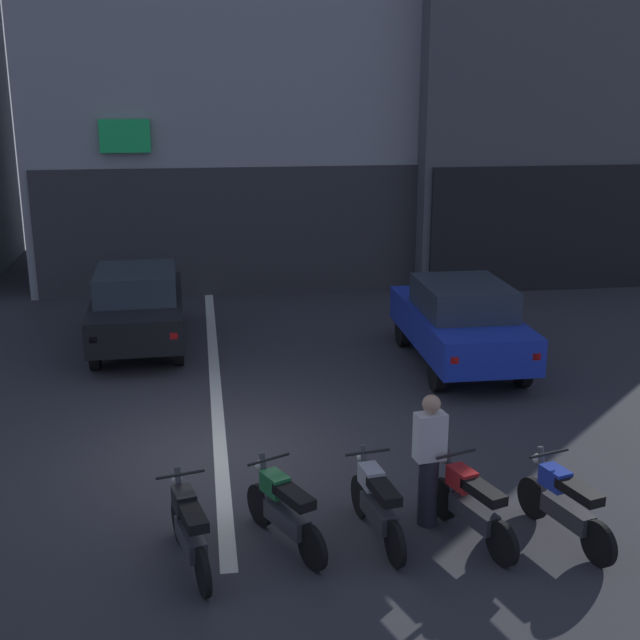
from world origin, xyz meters
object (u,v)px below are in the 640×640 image
(motorcycle_black_row_leftmost, at_px, (189,528))
(car_black_crossing_near, at_px, (138,305))
(person_by_motorcycles, at_px, (429,459))
(car_blue_parked_kerbside, at_px, (460,321))
(motorcycle_silver_row_centre, at_px, (377,503))
(motorcycle_green_row_left_mid, at_px, (284,509))
(motorcycle_blue_row_rightmost, at_px, (564,504))
(motorcycle_red_row_right_mid, at_px, (471,504))

(motorcycle_black_row_leftmost, bearing_deg, car_black_crossing_near, 97.27)
(person_by_motorcycles, bearing_deg, car_blue_parked_kerbside, 68.83)
(car_black_crossing_near, relative_size, motorcycle_silver_row_centre, 2.49)
(car_black_crossing_near, height_order, person_by_motorcycles, person_by_motorcycles)
(motorcycle_green_row_left_mid, bearing_deg, car_blue_parked_kerbside, 56.05)
(motorcycle_blue_row_rightmost, xyz_separation_m, person_by_motorcycles, (-1.47, 0.57, 0.40))
(car_blue_parked_kerbside, bearing_deg, person_by_motorcycles, -111.17)
(motorcycle_red_row_right_mid, relative_size, person_by_motorcycles, 0.96)
(car_black_crossing_near, height_order, motorcycle_black_row_leftmost, car_black_crossing_near)
(motorcycle_green_row_left_mid, height_order, motorcycle_silver_row_centre, same)
(person_by_motorcycles, bearing_deg, car_black_crossing_near, 116.80)
(motorcycle_red_row_right_mid, xyz_separation_m, motorcycle_blue_row_rightmost, (1.08, -0.15, 0.00))
(motorcycle_silver_row_centre, relative_size, person_by_motorcycles, 1.00)
(car_black_crossing_near, bearing_deg, motorcycle_black_row_leftmost, -82.73)
(car_black_crossing_near, bearing_deg, motorcycle_green_row_left_mid, -75.01)
(motorcycle_blue_row_rightmost, height_order, person_by_motorcycles, person_by_motorcycles)
(car_blue_parked_kerbside, bearing_deg, motorcycle_silver_row_centre, -116.00)
(motorcycle_green_row_left_mid, bearing_deg, motorcycle_black_row_leftmost, -166.21)
(motorcycle_black_row_leftmost, distance_m, person_by_motorcycles, 2.91)
(person_by_motorcycles, bearing_deg, motorcycle_silver_row_centre, -160.93)
(car_black_crossing_near, bearing_deg, person_by_motorcycles, -63.20)
(motorcycle_red_row_right_mid, xyz_separation_m, person_by_motorcycles, (-0.39, 0.42, 0.40))
(car_blue_parked_kerbside, bearing_deg, motorcycle_green_row_left_mid, -123.95)
(car_black_crossing_near, height_order, motorcycle_blue_row_rightmost, car_black_crossing_near)
(motorcycle_blue_row_rightmost, bearing_deg, motorcycle_red_row_right_mid, 171.93)
(car_black_crossing_near, relative_size, motorcycle_blue_row_rightmost, 2.55)
(motorcycle_black_row_leftmost, xyz_separation_m, motorcycle_blue_row_rightmost, (4.32, -0.08, 0.00))
(car_black_crossing_near, xyz_separation_m, motorcycle_green_row_left_mid, (2.12, -7.92, -0.43))
(motorcycle_red_row_right_mid, height_order, motorcycle_blue_row_rightmost, same)
(motorcycle_green_row_left_mid, bearing_deg, person_by_motorcycles, 7.32)
(car_blue_parked_kerbside, relative_size, motorcycle_green_row_left_mid, 2.68)
(motorcycle_green_row_left_mid, height_order, motorcycle_blue_row_rightmost, same)
(motorcycle_black_row_leftmost, relative_size, motorcycle_red_row_right_mid, 1.02)
(motorcycle_black_row_leftmost, xyz_separation_m, person_by_motorcycles, (2.84, 0.49, 0.40))
(motorcycle_green_row_left_mid, relative_size, motorcycle_red_row_right_mid, 0.96)
(motorcycle_black_row_leftmost, distance_m, motorcycle_green_row_left_mid, 1.11)
(person_by_motorcycles, bearing_deg, motorcycle_red_row_right_mid, -46.96)
(motorcycle_silver_row_centre, xyz_separation_m, motorcycle_red_row_right_mid, (1.08, -0.19, 0.00))
(car_black_crossing_near, relative_size, motorcycle_green_row_left_mid, 2.70)
(car_black_crossing_near, bearing_deg, motorcycle_red_row_right_mid, -62.19)
(car_black_crossing_near, xyz_separation_m, motorcycle_black_row_leftmost, (1.04, -8.18, -0.43))
(car_blue_parked_kerbside, xyz_separation_m, motorcycle_blue_row_rightmost, (-0.71, -6.22, -0.43))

